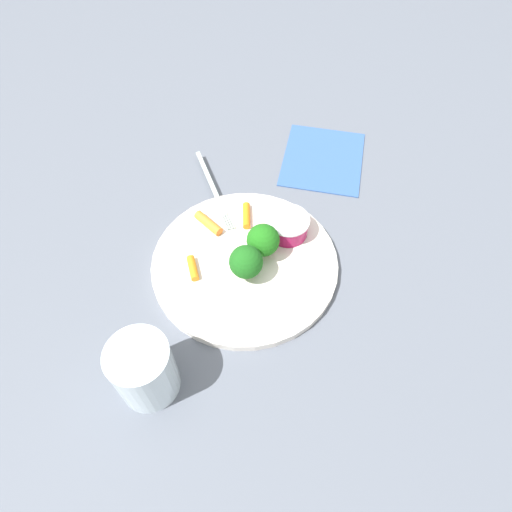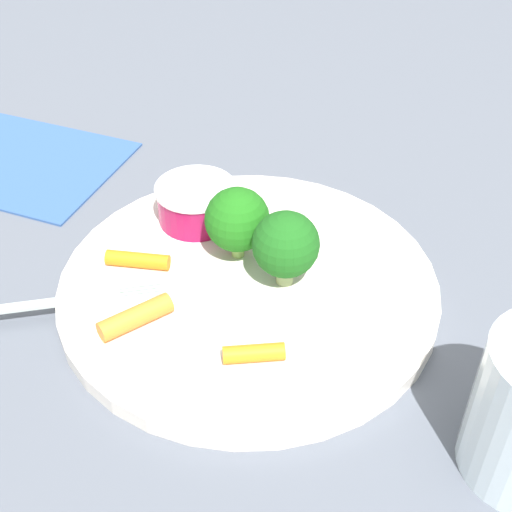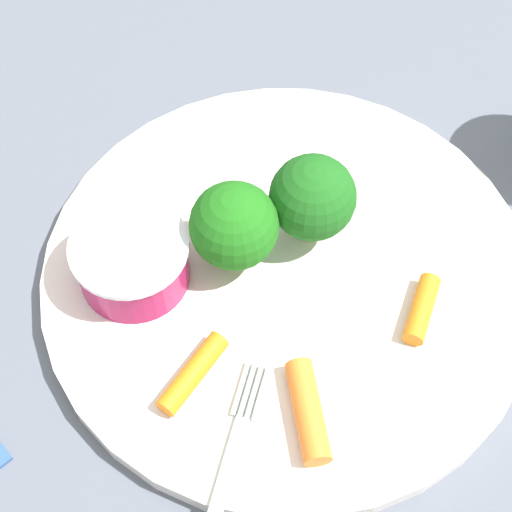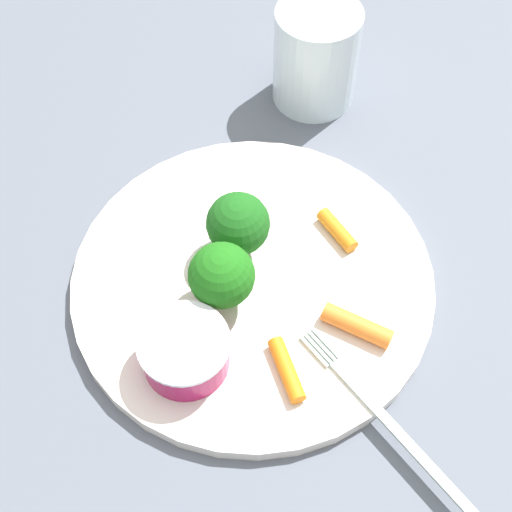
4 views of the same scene
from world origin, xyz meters
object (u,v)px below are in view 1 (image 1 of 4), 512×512
sauce_cup (288,226)px  carrot_stick_1 (208,223)px  drinking_glass (144,370)px  napkin (323,158)px  plate (245,263)px  carrot_stick_2 (246,216)px  carrot_stick_0 (193,268)px  broccoli_floret_0 (244,262)px  fork (214,190)px  broccoli_floret_1 (263,240)px

sauce_cup → carrot_stick_1: bearing=167.5°
sauce_cup → drinking_glass: 0.28m
drinking_glass → napkin: 0.46m
carrot_stick_1 → sauce_cup: bearing=-12.5°
plate → carrot_stick_2: (0.01, 0.08, 0.01)m
carrot_stick_0 → carrot_stick_2: (0.08, 0.09, -0.00)m
carrot_stick_0 → drinking_glass: 0.16m
carrot_stick_1 → broccoli_floret_0: bearing=-65.0°
carrot_stick_2 → fork: size_ratio=0.26×
drinking_glass → fork: bearing=72.7°
plate → fork: 0.14m
carrot_stick_1 → carrot_stick_2: bearing=9.3°
plate → broccoli_floret_1: size_ratio=4.80×
carrot_stick_1 → broccoli_floret_1: bearing=-39.1°
plate → napkin: size_ratio=1.65×
sauce_cup → fork: size_ratio=0.34×
fork → drinking_glass: bearing=-107.3°
carrot_stick_1 → napkin: carrot_stick_1 is taller
carrot_stick_1 → drinking_glass: bearing=-109.7°
napkin → broccoli_floret_1: bearing=-123.1°
plate → carrot_stick_0: size_ratio=6.93×
carrot_stick_1 → fork: carrot_stick_1 is taller
broccoli_floret_1 → carrot_stick_0: broccoli_floret_1 is taller
plate → fork: (-0.03, 0.14, 0.01)m
fork → drinking_glass: drinking_glass is taller
sauce_cup → carrot_stick_0: (-0.14, -0.05, -0.01)m
carrot_stick_0 → carrot_stick_1: (0.03, 0.08, 0.00)m
carrot_stick_2 → napkin: 0.19m
sauce_cup → carrot_stick_2: 0.07m
fork → sauce_cup: bearing=-43.6°
carrot_stick_1 → carrot_stick_2: 0.06m
sauce_cup → carrot_stick_2: bearing=148.6°
plate → carrot_stick_1: 0.08m
drinking_glass → carrot_stick_1: bearing=70.3°
plate → napkin: (0.15, 0.20, -0.00)m
carrot_stick_0 → carrot_stick_2: same height
carrot_stick_0 → carrot_stick_2: size_ratio=0.84×
broccoli_floret_1 → drinking_glass: size_ratio=0.63×
broccoli_floret_1 → drinking_glass: 0.23m
broccoli_floret_1 → carrot_stick_1: bearing=140.9°
sauce_cup → broccoli_floret_0: size_ratio=1.09×
plate → carrot_stick_2: 0.08m
sauce_cup → broccoli_floret_0: (-0.07, -0.07, 0.02)m
sauce_cup → drinking_glass: size_ratio=0.70×
carrot_stick_1 → carrot_stick_2: (0.06, 0.01, -0.00)m
carrot_stick_0 → fork: bearing=76.0°
broccoli_floret_0 → carrot_stick_1: bearing=115.0°
carrot_stick_1 → drinking_glass: size_ratio=0.56×
carrot_stick_0 → drinking_glass: (-0.06, -0.15, 0.03)m
carrot_stick_1 → napkin: bearing=34.2°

